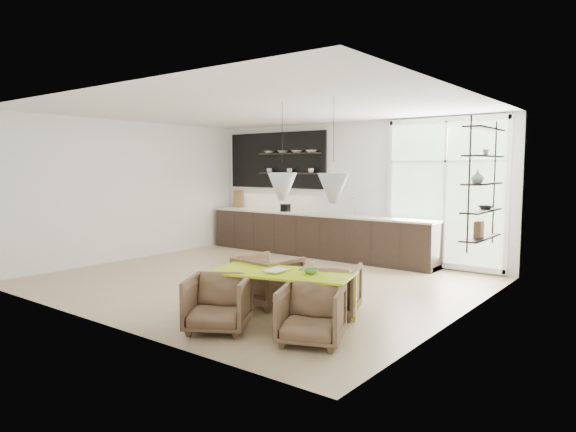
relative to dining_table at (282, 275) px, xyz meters
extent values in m
cube|color=tan|center=(-1.79, 1.57, -0.60)|extent=(7.00, 6.00, 0.01)
cube|color=white|center=(-1.79, 4.57, 0.85)|extent=(7.00, 0.02, 2.90)
cube|color=white|center=(-5.29, 1.57, 0.85)|extent=(0.02, 6.00, 2.90)
cube|color=white|center=(1.71, 1.57, 0.85)|extent=(0.02, 6.00, 2.90)
cube|color=white|center=(-1.79, 1.57, 2.30)|extent=(7.00, 6.00, 0.01)
cube|color=#B2D1A5|center=(0.36, 4.54, 0.85)|extent=(2.20, 0.02, 2.70)
cube|color=silver|center=(0.36, 4.51, 0.85)|extent=(2.30, 0.08, 2.80)
cone|color=silver|center=(-0.84, 1.07, 1.05)|extent=(0.44, 0.44, 0.42)
cone|color=silver|center=(0.06, 1.07, 1.05)|extent=(0.44, 0.44, 0.42)
cylinder|color=black|center=(-0.84, 1.07, 1.86)|extent=(0.01, 0.01, 0.89)
cylinder|color=black|center=(0.06, 1.07, 1.86)|extent=(0.01, 0.01, 0.89)
cube|color=black|center=(-2.39, 4.24, -0.15)|extent=(5.50, 0.65, 0.90)
cube|color=silver|center=(-2.39, 4.24, 0.32)|extent=(5.54, 0.69, 0.04)
cube|color=white|center=(-2.39, 4.56, 0.60)|extent=(5.50, 0.02, 0.55)
cube|color=black|center=(-3.74, 4.53, 1.50)|extent=(2.80, 0.06, 1.30)
cube|color=black|center=(-3.24, 4.39, 1.65)|extent=(1.60, 0.28, 0.03)
cube|color=black|center=(-3.24, 4.39, 1.20)|extent=(1.60, 0.28, 0.03)
cube|color=#9B6C47|center=(-4.94, 4.47, 0.55)|extent=(0.30, 0.10, 0.42)
cylinder|color=silver|center=(-1.49, 4.34, 0.52)|extent=(0.02, 0.02, 0.40)
imported|color=white|center=(-3.84, 4.39, 1.69)|extent=(0.22, 0.22, 0.05)
imported|color=white|center=(-3.44, 4.39, 1.69)|extent=(0.22, 0.22, 0.05)
imported|color=white|center=(-3.04, 4.39, 1.69)|extent=(0.22, 0.22, 0.05)
imported|color=white|center=(-2.64, 4.39, 1.69)|extent=(0.22, 0.22, 0.05)
imported|color=white|center=(-3.84, 4.39, 1.26)|extent=(0.12, 0.12, 0.10)
imported|color=white|center=(-3.24, 4.39, 1.26)|extent=(0.12, 0.12, 0.10)
imported|color=white|center=(-2.64, 4.39, 1.26)|extent=(0.12, 0.12, 0.10)
cylinder|color=black|center=(-3.22, 4.21, 0.41)|extent=(0.24, 0.24, 0.15)
cube|color=black|center=(1.57, 2.17, 1.10)|extent=(0.02, 0.02, 1.90)
cube|color=black|center=(1.57, 3.37, 1.10)|extent=(0.02, 0.02, 1.90)
cube|color=black|center=(1.57, 2.77, 0.30)|extent=(0.26, 1.20, 0.02)
cube|color=black|center=(1.57, 2.77, 0.70)|extent=(0.26, 1.20, 0.02)
cube|color=black|center=(1.57, 2.77, 1.10)|extent=(0.26, 1.20, 0.02)
cube|color=black|center=(1.57, 2.77, 1.50)|extent=(0.26, 1.20, 0.03)
cube|color=black|center=(1.57, 2.77, 1.90)|extent=(0.26, 1.20, 0.03)
imported|color=white|center=(1.57, 2.52, 1.21)|extent=(0.18, 0.18, 0.19)
imported|color=#333338|center=(1.57, 2.97, 0.74)|extent=(0.22, 0.22, 0.05)
imported|color=white|center=(1.57, 2.87, 1.56)|extent=(0.10, 0.10, 0.09)
cube|color=#9B6C47|center=(1.57, 2.67, 0.43)|extent=(0.10, 0.18, 0.24)
cube|color=#AFD506|center=(0.00, 0.00, 0.03)|extent=(1.92, 1.26, 0.03)
cube|color=#AFD506|center=(-0.71, -0.58, -0.29)|extent=(0.05, 0.05, 0.62)
cube|color=#AFD506|center=(-0.91, 0.10, -0.29)|extent=(0.05, 0.05, 0.62)
cube|color=#AFD506|center=(0.91, -0.10, -0.29)|extent=(0.05, 0.05, 0.62)
cube|color=#AFD506|center=(0.71, 0.58, -0.29)|extent=(0.05, 0.05, 0.62)
imported|color=brown|center=(-0.66, 0.53, -0.25)|extent=(0.82, 0.84, 0.71)
imported|color=brown|center=(0.30, 0.66, -0.26)|extent=(0.94, 0.95, 0.68)
imported|color=brown|center=(-0.39, -0.74, -0.27)|extent=(0.98, 0.99, 0.66)
imported|color=brown|center=(0.74, -0.41, -0.28)|extent=(0.91, 0.92, 0.64)
cylinder|color=black|center=(-0.98, -0.44, -0.15)|extent=(0.34, 0.34, 0.02)
cylinder|color=black|center=(-0.98, -0.44, -0.47)|extent=(0.36, 0.36, 0.02)
cylinder|color=black|center=(-0.82, -0.43, -0.38)|extent=(0.01, 0.01, 0.45)
cylinder|color=black|center=(-0.99, -0.28, -0.38)|extent=(0.01, 0.01, 0.45)
cylinder|color=black|center=(-1.15, -0.45, -0.38)|extent=(0.01, 0.01, 0.45)
cylinder|color=black|center=(-0.98, -0.60, -0.38)|extent=(0.01, 0.01, 0.45)
imported|color=white|center=(-0.17, -0.05, 0.06)|extent=(0.23, 0.31, 0.03)
imported|color=#578750|center=(0.35, 0.12, 0.07)|extent=(0.24, 0.24, 0.06)
camera|label=1|loc=(3.90, -4.95, 1.35)|focal=32.00mm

